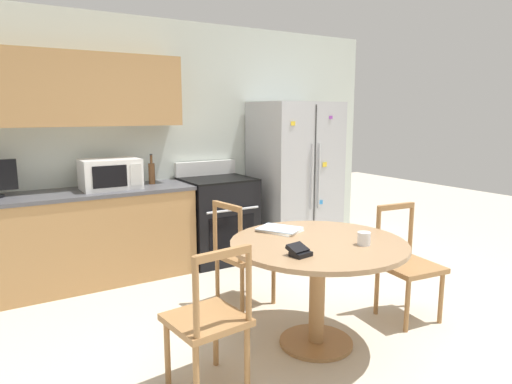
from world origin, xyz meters
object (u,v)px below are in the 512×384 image
oven_range (218,218)px  dining_chair_left (209,321)px  counter_bottle (152,173)px  candle_glass (364,239)px  dining_chair_far (243,255)px  refrigerator (294,176)px  wallet (299,251)px  microwave (110,174)px  dining_chair_right (407,265)px

oven_range → dining_chair_left: oven_range is taller
counter_bottle → candle_glass: 2.50m
oven_range → counter_bottle: size_ratio=3.50×
counter_bottle → dining_chair_far: (0.32, -1.30, -0.58)m
refrigerator → counter_bottle: (-1.70, 0.17, 0.14)m
counter_bottle → wallet: bearing=-87.2°
microwave → dining_chair_right: microwave is taller
dining_chair_far → dining_chair_left: same height
dining_chair_far → dining_chair_right: size_ratio=1.00×
dining_chair_left → candle_glass: (1.08, -0.14, 0.36)m
dining_chair_right → microwave: bearing=-43.8°
refrigerator → oven_range: 1.08m
refrigerator → dining_chair_left: bearing=-135.9°
dining_chair_far → refrigerator: bearing=120.7°
counter_bottle → dining_chair_right: (1.31, -2.22, -0.58)m
microwave → counter_bottle: (0.44, 0.10, -0.03)m
oven_range → microwave: 1.28m
oven_range → candle_glass: bearing=-91.9°
dining_chair_left → wallet: bearing=-15.2°
dining_chair_left → dining_chair_right: same height
refrigerator → dining_chair_left: size_ratio=1.94×
dining_chair_left → counter_bottle: bearing=72.6°
microwave → wallet: microwave is taller
dining_chair_left → candle_glass: 1.15m
refrigerator → counter_bottle: refrigerator is taller
dining_chair_left → wallet: (0.58, -0.10, 0.35)m
dining_chair_right → candle_glass: size_ratio=10.27×
dining_chair_left → candle_glass: dining_chair_left is taller
dining_chair_right → wallet: (-1.19, -0.15, 0.35)m
oven_range → wallet: bearing=-104.5°
oven_range → microwave: bearing=179.4°
refrigerator → counter_bottle: bearing=174.2°
counter_bottle → dining_chair_left: counter_bottle is taller
oven_range → dining_chair_right: size_ratio=1.20×
counter_bottle → dining_chair_far: bearing=-76.1°
dining_chair_right → dining_chair_far: bearing=-36.2°
counter_bottle → oven_range: bearing=-9.0°
refrigerator → dining_chair_right: bearing=-100.9°
refrigerator → wallet: bearing=-125.9°
dining_chair_left → oven_range: bearing=55.9°
dining_chair_far → oven_range: bearing=153.9°
wallet → dining_chair_left: bearing=170.7°
oven_range → dining_chair_left: bearing=-118.3°
refrigerator → oven_range: size_ratio=1.62×
wallet → oven_range: bearing=75.5°
dining_chair_left → dining_chair_right: size_ratio=1.00×
dining_chair_left → dining_chair_far: bearing=45.0°
oven_range → microwave: (-1.14, 0.01, 0.58)m
microwave → refrigerator: bearing=-2.0°
candle_glass → wallet: 0.51m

